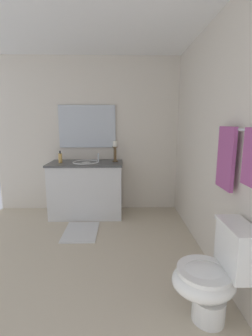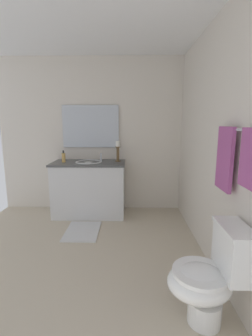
{
  "view_description": "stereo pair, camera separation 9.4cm",
  "coord_description": "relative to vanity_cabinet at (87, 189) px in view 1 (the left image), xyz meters",
  "views": [
    {
      "loc": [
        2.35,
        0.54,
        1.44
      ],
      "look_at": [
        -0.16,
        0.59,
        0.96
      ],
      "focal_mm": 25.52,
      "sensor_mm": 36.0,
      "label": 1
    },
    {
      "loc": [
        2.35,
        0.64,
        1.44
      ],
      "look_at": [
        -0.16,
        0.59,
        0.96
      ],
      "focal_mm": 25.52,
      "sensor_mm": 36.0,
      "label": 2
    }
  ],
  "objects": [
    {
      "name": "towel_bar",
      "position": [
        1.88,
        1.42,
        0.97
      ],
      "size": [
        0.83,
        0.02,
        0.02
      ],
      "primitive_type": "cylinder",
      "rotation": [
        0.0,
        1.57,
        0.0
      ],
      "color": "silver"
    },
    {
      "name": "mirror",
      "position": [
        -0.28,
        0.0,
        0.95
      ],
      "size": [
        0.02,
        0.9,
        0.67
      ],
      "primitive_type": "cube",
      "color": "silver"
    },
    {
      "name": "vanity_cabinet",
      "position": [
        0.0,
        0.0,
        0.0
      ],
      "size": [
        0.58,
        1.12,
        0.84
      ],
      "color": "silver",
      "rests_on": "ground"
    },
    {
      "name": "floor",
      "position": [
        1.25,
        -0.0,
        -0.43
      ],
      "size": [
        3.14,
        2.96,
        0.02
      ],
      "primitive_type": "cube",
      "color": "beige",
      "rests_on": "ground"
    },
    {
      "name": "bath_mat",
      "position": [
        0.62,
        0.0,
        -0.41
      ],
      "size": [
        0.6,
        0.44,
        0.02
      ],
      "primitive_type": "cube",
      "color": "silver",
      "rests_on": "ground"
    },
    {
      "name": "toilet",
      "position": [
        2.08,
        1.19,
        -0.06
      ],
      "size": [
        0.39,
        0.54,
        0.75
      ],
      "color": "white",
      "rests_on": "ground"
    },
    {
      "name": "wall_left",
      "position": [
        -0.33,
        -0.0,
        0.8
      ],
      "size": [
        0.04,
        2.96,
        2.45
      ],
      "primitive_type": "cube",
      "color": "silver",
      "rests_on": "ground"
    },
    {
      "name": "candle_holder_tall",
      "position": [
        -0.08,
        0.44,
        0.59
      ],
      "size": [
        0.09,
        0.09,
        0.32
      ],
      "color": "brown",
      "rests_on": "vanity_cabinet"
    },
    {
      "name": "wall_back",
      "position": [
        1.25,
        1.48,
        0.8
      ],
      "size": [
        3.14,
        0.04,
        2.45
      ],
      "primitive_type": "cube",
      "color": "silver",
      "rests_on": "ground"
    },
    {
      "name": "sink_basin",
      "position": [
        -0.0,
        0.0,
        0.38
      ],
      "size": [
        0.4,
        0.4,
        0.24
      ],
      "color": "white",
      "rests_on": "vanity_cabinet"
    },
    {
      "name": "ceiling",
      "position": [
        1.25,
        -0.0,
        2.04
      ],
      "size": [
        3.14,
        2.96,
        0.02
      ],
      "primitive_type": "cube",
      "color": "white"
    },
    {
      "name": "towel_near_vanity",
      "position": [
        1.67,
        1.4,
        0.73
      ],
      "size": [
        0.28,
        0.03,
        0.51
      ],
      "primitive_type": "cube",
      "color": "#A54C8C",
      "rests_on": "towel_bar"
    },
    {
      "name": "soap_bottle",
      "position": [
        0.01,
        -0.38,
        0.49
      ],
      "size": [
        0.06,
        0.06,
        0.18
      ],
      "color": "#E5B259",
      "rests_on": "vanity_cabinet"
    }
  ]
}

